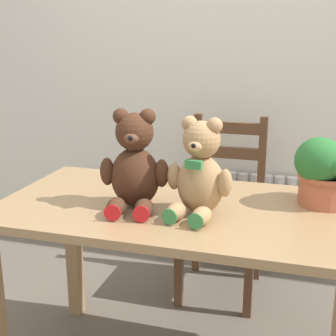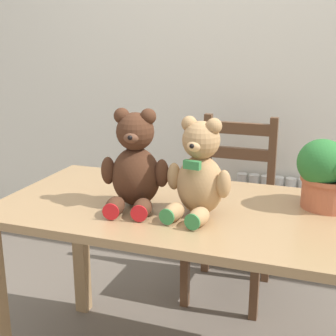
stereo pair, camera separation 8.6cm
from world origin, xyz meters
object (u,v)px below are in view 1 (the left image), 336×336
(teddy_bear_left, at_px, (134,166))
(teddy_bear_right, at_px, (200,173))
(wooden_chair_behind, at_px, (223,206))
(potted_plant, at_px, (325,169))

(teddy_bear_left, distance_m, teddy_bear_right, 0.23)
(wooden_chair_behind, bearing_deg, teddy_bear_right, 93.44)
(wooden_chair_behind, xyz_separation_m, teddy_bear_right, (0.05, -0.81, 0.41))
(wooden_chair_behind, xyz_separation_m, potted_plant, (0.45, -0.60, 0.40))
(wooden_chair_behind, bearing_deg, potted_plant, 127.24)
(wooden_chair_behind, bearing_deg, teddy_bear_left, 77.27)
(teddy_bear_left, relative_size, potted_plant, 1.40)
(wooden_chair_behind, height_order, teddy_bear_left, teddy_bear_left)
(teddy_bear_right, bearing_deg, wooden_chair_behind, -77.39)
(teddy_bear_right, bearing_deg, potted_plant, -143.04)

